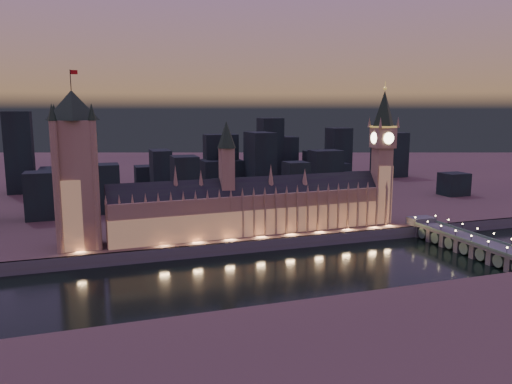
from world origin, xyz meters
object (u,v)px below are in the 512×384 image
object	(u,v)px
victoria_tower	(75,162)
elizabeth_tower	(383,145)
palace_of_westminster	(254,207)
westminster_bridge	(466,243)
river_boat	(512,255)

from	to	relation	value
victoria_tower	elizabeth_tower	world-z (taller)	victoria_tower
palace_of_westminster	westminster_bridge	world-z (taller)	palace_of_westminster
river_boat	victoria_tower	bearing A→B (deg)	161.81
elizabeth_tower	westminster_bridge	size ratio (longest dim) A/B	0.94
victoria_tower	westminster_bridge	world-z (taller)	victoria_tower
elizabeth_tower	westminster_bridge	xyz separation A→B (m)	(25.07, -65.37, -61.05)
palace_of_westminster	victoria_tower	bearing A→B (deg)	179.92
elizabeth_tower	river_boat	size ratio (longest dim) A/B	2.28
westminster_bridge	river_boat	distance (m)	27.99
river_boat	palace_of_westminster	bearing A→B (deg)	149.58
victoria_tower	elizabeth_tower	xyz separation A→B (m)	(218.00, 0.01, 5.10)
palace_of_westminster	westminster_bridge	bearing A→B (deg)	-27.06
elizabeth_tower	river_boat	world-z (taller)	elizabeth_tower
palace_of_westminster	victoria_tower	world-z (taller)	victoria_tower
westminster_bridge	river_boat	size ratio (longest dim) A/B	2.43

